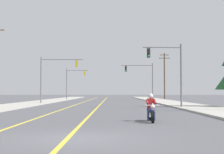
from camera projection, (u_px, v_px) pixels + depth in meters
ground_plane at (75, 138)px, 11.53m from camera, size 400.00×400.00×0.00m
lane_stripe_center at (102, 102)px, 56.49m from camera, size 0.16×100.00×0.01m
lane_stripe_left at (84, 102)px, 56.48m from camera, size 0.16×100.00×0.01m
sidewalk_kerb_right at (167, 102)px, 51.52m from camera, size 4.40×110.00×0.14m
sidewalk_kerb_left at (39, 102)px, 51.47m from camera, size 4.40×110.00×0.14m
motorcycle_with_rider at (150, 110)px, 17.96m from camera, size 0.70×2.19×1.46m
traffic_signal_near_right at (169, 66)px, 33.48m from camera, size 3.81×0.52×6.20m
traffic_signal_near_left at (53, 72)px, 45.77m from camera, size 5.57×0.41×6.20m
traffic_signal_mid_right at (143, 76)px, 55.84m from camera, size 5.14×0.37×6.20m
traffic_signal_mid_left at (72, 79)px, 68.53m from camera, size 4.24×0.43×6.20m
utility_pole_right_far at (164, 75)px, 71.04m from camera, size 2.16×0.26×9.56m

